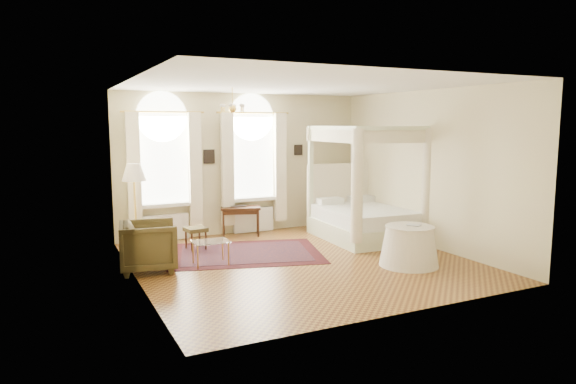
% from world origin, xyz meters
% --- Properties ---
extents(ground, '(6.00, 6.00, 0.00)m').
position_xyz_m(ground, '(0.00, 0.00, 0.00)').
color(ground, olive).
rests_on(ground, ground).
extents(room_walls, '(6.00, 6.00, 6.00)m').
position_xyz_m(room_walls, '(0.00, 0.00, 1.98)').
color(room_walls, beige).
rests_on(room_walls, ground).
extents(window_left, '(1.62, 0.27, 3.29)m').
position_xyz_m(window_left, '(-1.90, 2.87, 1.49)').
color(window_left, white).
rests_on(window_left, room_walls).
extents(window_right, '(1.62, 0.27, 3.29)m').
position_xyz_m(window_right, '(0.20, 2.87, 1.49)').
color(window_right, white).
rests_on(window_right, room_walls).
extents(chandelier, '(0.51, 0.45, 0.50)m').
position_xyz_m(chandelier, '(-0.90, 1.20, 2.91)').
color(chandelier, gold).
rests_on(chandelier, room_walls).
extents(wall_pictures, '(2.54, 0.03, 0.39)m').
position_xyz_m(wall_pictures, '(0.09, 2.97, 1.89)').
color(wall_pictures, black).
rests_on(wall_pictures, room_walls).
extents(canopy_bed, '(2.04, 2.46, 2.55)m').
position_xyz_m(canopy_bed, '(2.23, 1.13, 0.58)').
color(canopy_bed, beige).
rests_on(canopy_bed, ground).
extents(nightstand, '(0.52, 0.49, 0.63)m').
position_xyz_m(nightstand, '(2.53, 2.47, 0.31)').
color(nightstand, '#39200F').
rests_on(nightstand, ground).
extents(nightstand_lamp, '(0.31, 0.31, 0.45)m').
position_xyz_m(nightstand_lamp, '(2.48, 2.48, 0.92)').
color(nightstand_lamp, gold).
rests_on(nightstand_lamp, nightstand).
extents(writing_desk, '(1.01, 0.75, 0.68)m').
position_xyz_m(writing_desk, '(-0.21, 2.66, 0.58)').
color(writing_desk, '#39200F').
rests_on(writing_desk, ground).
extents(laptop, '(0.39, 0.28, 0.03)m').
position_xyz_m(laptop, '(-0.27, 2.70, 0.70)').
color(laptop, black).
rests_on(laptop, writing_desk).
extents(stool, '(0.46, 0.46, 0.47)m').
position_xyz_m(stool, '(-1.53, 1.79, 0.39)').
color(stool, '#4B4120').
rests_on(stool, ground).
extents(armchair, '(1.11, 1.08, 0.89)m').
position_xyz_m(armchair, '(-2.70, 0.66, 0.44)').
color(armchair, '#41361B').
rests_on(armchair, ground).
extents(coffee_table, '(0.68, 0.49, 0.45)m').
position_xyz_m(coffee_table, '(-1.61, 0.53, 0.41)').
color(coffee_table, white).
rests_on(coffee_table, ground).
extents(floor_lamp, '(0.47, 0.47, 1.82)m').
position_xyz_m(floor_lamp, '(-2.70, 1.96, 1.55)').
color(floor_lamp, gold).
rests_on(floor_lamp, ground).
extents(oriental_rug, '(3.47, 2.88, 0.01)m').
position_xyz_m(oriental_rug, '(-0.73, 1.03, 0.01)').
color(oriental_rug, '#461014').
rests_on(oriental_rug, ground).
extents(side_table, '(1.09, 1.09, 0.74)m').
position_xyz_m(side_table, '(1.67, -1.10, 0.36)').
color(side_table, silver).
rests_on(side_table, ground).
extents(book, '(0.27, 0.30, 0.02)m').
position_xyz_m(book, '(1.68, -1.15, 0.75)').
color(book, black).
rests_on(book, side_table).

